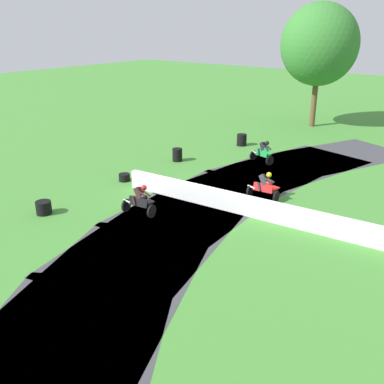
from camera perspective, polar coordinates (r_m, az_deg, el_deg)
ground_plane at (r=21.43m, az=1.19°, el=-1.47°), size 120.00×120.00×0.00m
track_asphalt at (r=20.81m, az=4.23°, el=-2.22°), size 11.19×33.46×0.01m
safety_barrier at (r=19.01m, az=16.35°, el=-3.92°), size 20.16×1.79×0.90m
motorcycle_lead_green at (r=27.84m, az=9.10°, el=5.00°), size 1.72×1.11×1.43m
motorcycle_chase_red at (r=22.04m, az=9.31°, el=0.66°), size 1.68×0.90×1.42m
motorcycle_trailing_black at (r=20.19m, az=-6.48°, el=-1.09°), size 1.67×0.95×1.43m
tire_stack_near at (r=31.60m, az=6.32°, el=6.59°), size 0.68×0.68×0.80m
tire_stack_mid_a at (r=27.86m, az=-1.88°, el=4.74°), size 0.61×0.61×0.80m
tire_stack_mid_b at (r=24.66m, az=-8.58°, el=1.85°), size 0.61×0.61×0.40m
tire_stack_far at (r=21.27m, az=-18.30°, el=-1.89°), size 0.69×0.69×0.60m
tree_far_right at (r=37.94m, az=15.87°, el=17.53°), size 5.99×5.99×9.56m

